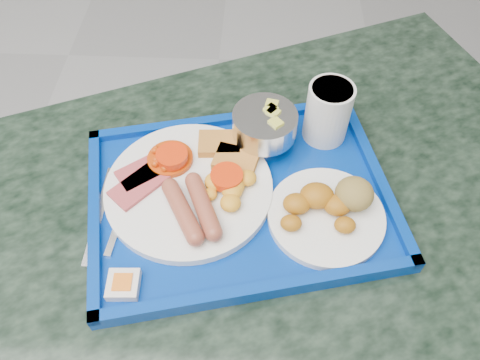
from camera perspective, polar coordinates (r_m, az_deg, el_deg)
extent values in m
cylinder|color=gray|center=(1.36, 1.41, -20.26)|extent=(0.52, 0.52, 0.03)
cylinder|color=gray|center=(1.05, 1.77, -15.06)|extent=(0.10, 0.10, 0.63)
cube|color=black|center=(0.75, 2.42, -5.41)|extent=(1.32, 1.13, 0.04)
cube|color=#032F91|center=(0.74, 0.00, -2.22)|extent=(0.53, 0.44, 0.02)
cube|color=#032F91|center=(0.83, -2.04, 7.37)|extent=(0.46, 0.12, 0.01)
cube|color=#032F91|center=(0.65, 2.65, -13.08)|extent=(0.46, 0.12, 0.01)
cube|color=#032F91|center=(0.79, 16.26, 0.88)|extent=(0.09, 0.34, 0.01)
cube|color=#032F91|center=(0.74, -17.32, -4.09)|extent=(0.09, 0.34, 0.01)
cylinder|color=white|center=(0.74, -6.25, -0.99)|extent=(0.26, 0.26, 0.01)
cube|color=#B7494F|center=(0.76, -11.41, 1.18)|extent=(0.10, 0.09, 0.01)
cube|color=#B7494F|center=(0.74, -12.22, -0.63)|extent=(0.09, 0.10, 0.01)
cylinder|color=#BF3E07|center=(0.76, -8.50, 2.58)|extent=(0.07, 0.07, 0.01)
sphere|color=#BF3E07|center=(0.75, -7.90, 2.74)|extent=(0.01, 0.01, 0.01)
sphere|color=#BF3E07|center=(0.77, -10.23, 3.74)|extent=(0.01, 0.01, 0.01)
sphere|color=#BF3E07|center=(0.76, -10.20, 2.41)|extent=(0.01, 0.01, 0.01)
sphere|color=#BF3E07|center=(0.75, -9.16, 2.08)|extent=(0.01, 0.01, 0.01)
sphere|color=#BF3E07|center=(0.75, -10.05, 2.10)|extent=(0.01, 0.01, 0.01)
sphere|color=#BF3E07|center=(0.77, -10.34, 3.52)|extent=(0.01, 0.01, 0.01)
sphere|color=#BF3E07|center=(0.75, -10.31, 1.93)|extent=(0.01, 0.01, 0.01)
sphere|color=#BF3E07|center=(0.77, -9.91, 3.42)|extent=(0.01, 0.01, 0.01)
sphere|color=#BF3E07|center=(0.76, -9.63, 2.81)|extent=(0.01, 0.01, 0.01)
sphere|color=#BF3E07|center=(0.74, -9.18, 1.41)|extent=(0.01, 0.01, 0.01)
sphere|color=#BF3E07|center=(0.75, -6.79, 2.81)|extent=(0.01, 0.01, 0.01)
sphere|color=#BF3E07|center=(0.76, -7.17, 3.76)|extent=(0.01, 0.01, 0.01)
sphere|color=#BF3E07|center=(0.76, -9.99, 2.48)|extent=(0.01, 0.01, 0.01)
sphere|color=#BF3E07|center=(0.76, -6.96, 2.95)|extent=(0.01, 0.01, 0.01)
cube|color=#BE772F|center=(0.77, -2.54, 4.47)|extent=(0.07, 0.05, 0.01)
cube|color=#BE772F|center=(0.75, -0.50, 2.45)|extent=(0.08, 0.07, 0.01)
cylinder|color=brown|center=(0.69, -7.05, -3.79)|extent=(0.07, 0.10, 0.03)
cylinder|color=brown|center=(0.69, -4.52, -3.15)|extent=(0.06, 0.10, 0.03)
ellipsoid|color=orange|center=(0.72, -1.83, -0.45)|extent=(0.03, 0.03, 0.02)
ellipsoid|color=orange|center=(0.71, -0.75, -0.72)|extent=(0.03, 0.03, 0.02)
ellipsoid|color=orange|center=(0.72, 0.90, 0.25)|extent=(0.03, 0.03, 0.02)
ellipsoid|color=orange|center=(0.71, -3.68, -1.75)|extent=(0.02, 0.02, 0.01)
ellipsoid|color=orange|center=(0.72, -3.03, -0.17)|extent=(0.03, 0.03, 0.02)
ellipsoid|color=orange|center=(0.72, -3.09, -0.07)|extent=(0.03, 0.03, 0.02)
ellipsoid|color=orange|center=(0.71, -0.96, -1.33)|extent=(0.03, 0.03, 0.02)
ellipsoid|color=orange|center=(0.72, -1.86, -0.63)|extent=(0.02, 0.02, 0.01)
ellipsoid|color=orange|center=(0.70, -1.17, -2.79)|extent=(0.03, 0.03, 0.02)
cylinder|color=red|center=(0.75, -8.27, 2.87)|extent=(0.05, 0.05, 0.01)
cylinder|color=red|center=(0.72, -1.62, 0.35)|extent=(0.05, 0.05, 0.01)
cylinder|color=white|center=(0.72, 10.43, -4.37)|extent=(0.18, 0.18, 0.01)
ellipsoid|color=#A76413|center=(0.69, 12.68, -5.38)|extent=(0.03, 0.03, 0.02)
ellipsoid|color=#A76413|center=(0.71, 11.78, -3.03)|extent=(0.04, 0.04, 0.03)
ellipsoid|color=#A76413|center=(0.71, 9.35, -1.88)|extent=(0.05, 0.04, 0.04)
ellipsoid|color=#A76413|center=(0.70, 6.94, -2.89)|extent=(0.04, 0.04, 0.03)
ellipsoid|color=#A76413|center=(0.68, 6.24, -5.24)|extent=(0.03, 0.03, 0.02)
ellipsoid|color=olive|center=(0.71, 13.77, -1.64)|extent=(0.06, 0.06, 0.05)
cylinder|color=silver|center=(0.80, 2.88, 4.53)|extent=(0.07, 0.07, 0.01)
cylinder|color=silver|center=(0.79, 2.92, 5.21)|extent=(0.02, 0.02, 0.02)
cylinder|color=silver|center=(0.77, 3.02, 6.82)|extent=(0.11, 0.11, 0.04)
cube|color=#DBDF55|center=(0.74, 4.37, 6.72)|extent=(0.03, 0.03, 0.02)
cube|color=#DBDF55|center=(0.76, 4.04, 7.99)|extent=(0.03, 0.03, 0.02)
cube|color=#DBDF55|center=(0.77, 3.89, 8.97)|extent=(0.02, 0.02, 0.02)
cube|color=#DBDF55|center=(0.76, 3.77, 8.36)|extent=(0.03, 0.03, 0.02)
cylinder|color=silver|center=(0.79, 10.65, 8.10)|extent=(0.07, 0.07, 0.10)
cylinder|color=orange|center=(0.76, 11.18, 10.58)|extent=(0.07, 0.07, 0.01)
cube|color=silver|center=(0.73, -14.39, -4.47)|extent=(0.02, 0.13, 0.00)
ellipsoid|color=silver|center=(0.78, -13.76, 1.03)|extent=(0.03, 0.04, 0.01)
cube|color=silver|center=(0.74, -16.73, -3.99)|extent=(0.01, 0.18, 0.00)
cube|color=silver|center=(0.67, -14.03, -12.27)|extent=(0.04, 0.04, 0.01)
cube|color=orange|center=(0.66, -14.18, -11.96)|extent=(0.03, 0.03, 0.00)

